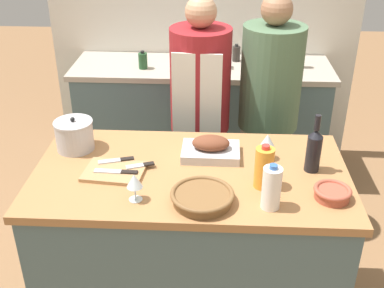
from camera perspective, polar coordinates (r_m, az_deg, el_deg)
kitchen_island at (r=2.59m, az=-0.15°, el=-12.02°), size 1.51×0.81×0.94m
back_counter at (r=3.89m, az=1.12°, el=2.86°), size 1.97×0.60×0.93m
back_wall at (r=3.96m, az=1.43°, el=15.72°), size 2.47×0.10×2.55m
roasting_pan at (r=2.42m, az=2.23°, el=-0.55°), size 0.29×0.21×0.11m
wicker_basket at (r=2.08m, az=1.23°, el=-6.26°), size 0.28×0.28×0.05m
cutting_board at (r=2.32m, az=-9.19°, el=-3.24°), size 0.30×0.23×0.02m
stock_pot at (r=2.54m, az=-13.75°, el=1.03°), size 0.20×0.20×0.18m
mixing_bowl at (r=2.19m, az=16.30°, el=-5.56°), size 0.16×0.16×0.05m
juice_jug at (r=2.17m, az=8.53°, el=-2.77°), size 0.09×0.09×0.21m
milk_jug at (r=2.04m, az=9.40°, el=-5.14°), size 0.08×0.08×0.21m
wine_bottle_green at (r=2.33m, az=14.25°, el=-0.60°), size 0.07×0.07×0.29m
wine_glass_left at (r=2.40m, az=8.93°, el=0.36°), size 0.07×0.07×0.13m
wine_glass_right at (r=2.08m, az=-6.83°, el=-4.47°), size 0.07×0.07×0.13m
knife_chef at (r=2.29m, az=-8.82°, el=-3.25°), size 0.21×0.04×0.01m
knife_paring at (r=2.39m, az=-8.82°, el=-1.90°), size 0.18×0.08×0.01m
knife_bread at (r=2.33m, az=-6.04°, el=-2.51°), size 0.14×0.08×0.01m
stand_mixer at (r=3.63m, az=1.09°, el=11.22°), size 0.18×0.14×0.35m
condiment_bottle_tall at (r=3.81m, az=5.26°, el=10.63°), size 0.06×0.06×0.13m
condiment_bottle_short at (r=3.73m, az=12.63°, el=10.29°), size 0.06×0.06×0.21m
condiment_bottle_extra at (r=3.65m, az=-5.84°, el=9.80°), size 0.07×0.07×0.14m
person_cook_aproned at (r=3.05m, az=0.95°, el=3.83°), size 0.37×0.38×1.60m
person_cook_guest at (r=3.11m, az=9.05°, el=4.05°), size 0.38×0.38×1.61m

